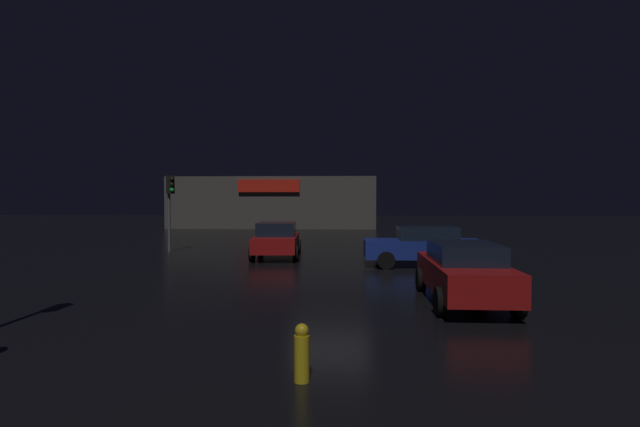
# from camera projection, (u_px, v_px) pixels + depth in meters

# --- Properties ---
(ground_plane) EXTENTS (120.00, 120.00, 0.00)m
(ground_plane) POSITION_uv_depth(u_px,v_px,m) (330.00, 279.00, 15.31)
(ground_plane) COLOR black
(store_building) EXTENTS (18.27, 6.52, 4.54)m
(store_building) POSITION_uv_depth(u_px,v_px,m) (274.00, 202.00, 43.85)
(store_building) COLOR #4C4742
(store_building) RESTS_ON ground
(traffic_signal_opposite) EXTENTS (0.42, 0.42, 3.72)m
(traffic_signal_opposite) POSITION_uv_depth(u_px,v_px,m) (170.00, 197.00, 23.10)
(traffic_signal_opposite) COLOR #595B60
(traffic_signal_opposite) RESTS_ON ground
(car_near) EXTENTS (4.45, 1.95, 1.52)m
(car_near) POSITION_uv_depth(u_px,v_px,m) (424.00, 246.00, 18.27)
(car_near) COLOR navy
(car_near) RESTS_ON ground
(car_far) EXTENTS (2.21, 4.40, 1.56)m
(car_far) POSITION_uv_depth(u_px,v_px,m) (277.00, 239.00, 21.07)
(car_far) COLOR #A51414
(car_far) RESTS_ON ground
(car_crossing) EXTENTS (1.94, 4.45, 1.49)m
(car_crossing) POSITION_uv_depth(u_px,v_px,m) (464.00, 271.00, 11.81)
(car_crossing) COLOR #A51414
(car_crossing) RESTS_ON ground
(fire_hydrant) EXTENTS (0.22, 0.22, 0.83)m
(fire_hydrant) POSITION_uv_depth(u_px,v_px,m) (302.00, 353.00, 6.70)
(fire_hydrant) COLOR gold
(fire_hydrant) RESTS_ON ground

